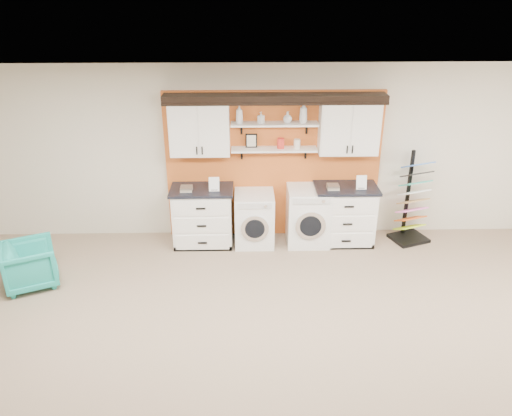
{
  "coord_description": "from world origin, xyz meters",
  "views": [
    {
      "loc": [
        -0.46,
        -3.53,
        3.94
      ],
      "look_at": [
        -0.32,
        2.3,
        1.23
      ],
      "focal_mm": 35.0,
      "sensor_mm": 36.0,
      "label": 1
    }
  ],
  "objects_px": {
    "dryer": "(308,216)",
    "armchair": "(30,265)",
    "base_cabinet_right": "(344,214)",
    "sample_rack": "(411,212)",
    "base_cabinet_left": "(203,216)",
    "washer": "(254,218)"
  },
  "relations": [
    {
      "from": "base_cabinet_right",
      "to": "washer",
      "type": "bearing_deg",
      "value": -179.87
    },
    {
      "from": "base_cabinet_right",
      "to": "washer",
      "type": "xyz_separation_m",
      "value": [
        -1.44,
        -0.0,
        -0.05
      ]
    },
    {
      "from": "base_cabinet_left",
      "to": "washer",
      "type": "distance_m",
      "value": 0.82
    },
    {
      "from": "base_cabinet_right",
      "to": "dryer",
      "type": "height_order",
      "value": "base_cabinet_right"
    },
    {
      "from": "sample_rack",
      "to": "washer",
      "type": "bearing_deg",
      "value": 160.5
    },
    {
      "from": "armchair",
      "to": "dryer",
      "type": "bearing_deg",
      "value": -97.67
    },
    {
      "from": "washer",
      "to": "sample_rack",
      "type": "xyz_separation_m",
      "value": [
        2.53,
        0.03,
        0.06
      ]
    },
    {
      "from": "armchair",
      "to": "washer",
      "type": "bearing_deg",
      "value": -93.6
    },
    {
      "from": "dryer",
      "to": "armchair",
      "type": "bearing_deg",
      "value": -163.97
    },
    {
      "from": "base_cabinet_right",
      "to": "armchair",
      "type": "height_order",
      "value": "base_cabinet_right"
    },
    {
      "from": "base_cabinet_left",
      "to": "base_cabinet_right",
      "type": "distance_m",
      "value": 2.26
    },
    {
      "from": "base_cabinet_right",
      "to": "dryer",
      "type": "bearing_deg",
      "value": -179.67
    },
    {
      "from": "sample_rack",
      "to": "dryer",
      "type": "bearing_deg",
      "value": 160.9
    },
    {
      "from": "base_cabinet_left",
      "to": "base_cabinet_right",
      "type": "xyz_separation_m",
      "value": [
        2.26,
        -0.0,
        0.0
      ]
    },
    {
      "from": "armchair",
      "to": "base_cabinet_left",
      "type": "bearing_deg",
      "value": -87.27
    },
    {
      "from": "washer",
      "to": "dryer",
      "type": "height_order",
      "value": "dryer"
    },
    {
      "from": "base_cabinet_left",
      "to": "dryer",
      "type": "height_order",
      "value": "base_cabinet_left"
    },
    {
      "from": "base_cabinet_left",
      "to": "base_cabinet_right",
      "type": "bearing_deg",
      "value": -0.0
    },
    {
      "from": "base_cabinet_right",
      "to": "sample_rack",
      "type": "xyz_separation_m",
      "value": [
        1.09,
        0.03,
        0.01
      ]
    },
    {
      "from": "dryer",
      "to": "sample_rack",
      "type": "xyz_separation_m",
      "value": [
        1.67,
        0.03,
        0.02
      ]
    },
    {
      "from": "washer",
      "to": "dryer",
      "type": "distance_m",
      "value": 0.86
    },
    {
      "from": "sample_rack",
      "to": "armchair",
      "type": "bearing_deg",
      "value": 171.51
    }
  ]
}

